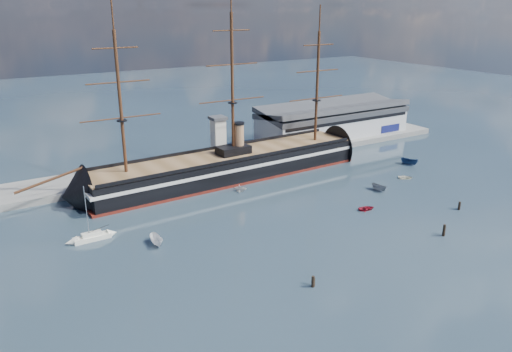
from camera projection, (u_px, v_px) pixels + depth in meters
ground at (263, 198)px, 140.97m from camera, size 600.00×600.00×0.00m
quay at (233, 160)px, 174.96m from camera, size 180.00×18.00×2.00m
warehouse at (333, 120)px, 199.20m from camera, size 63.00×21.00×11.60m
quay_tower at (218, 138)px, 165.92m from camera, size 5.00×5.00×15.00m
warship at (223, 167)px, 154.72m from camera, size 113.18×19.64×53.94m
sailboat at (92, 237)px, 115.49m from camera, size 8.42×2.56×13.42m
motorboat_a at (157, 245)px, 113.25m from camera, size 7.10×2.95×2.79m
motorboat_b at (367, 210)px, 132.72m from camera, size 1.73×3.03×1.33m
motorboat_c at (379, 191)px, 146.37m from camera, size 6.37×2.93×2.46m
motorboat_d at (240, 191)px, 145.96m from camera, size 6.31×6.31×2.28m
motorboat_e at (405, 179)px, 156.63m from camera, size 2.51×2.85×1.28m
motorboat_f at (409, 165)px, 170.16m from camera, size 7.40×5.07×2.78m
piling_near_left at (313, 287)px, 96.51m from camera, size 0.64×0.64×3.02m
piling_near_right at (443, 236)px, 117.78m from camera, size 0.64×0.64×3.62m
piling_far_right at (459, 210)px, 132.89m from camera, size 0.64×0.64×2.95m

